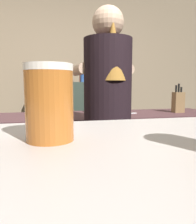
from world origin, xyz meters
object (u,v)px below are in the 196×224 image
(knife_block, at_px, (178,102))
(chefs_knife, at_px, (126,114))
(mixing_bowl, at_px, (41,114))
(bottle_olive_oil, at_px, (51,77))
(pint_glass_near, at_px, (49,103))
(bottle_vinegar, at_px, (82,75))
(bottle_hot_sauce, at_px, (37,76))
(bartender, at_px, (108,110))
(bottle_soy, at_px, (81,76))

(knife_block, height_order, chefs_knife, knife_block)
(mixing_bowl, xyz_separation_m, chefs_knife, (0.77, 0.03, -0.02))
(chefs_knife, xyz_separation_m, bottle_olive_oil, (-0.68, 1.46, 0.38))
(mixing_bowl, relative_size, pint_glass_near, 1.35)
(chefs_knife, xyz_separation_m, bottle_vinegar, (-0.22, 1.27, 0.41))
(bottle_vinegar, bearing_deg, bottle_hot_sauce, 171.86)
(bartender, xyz_separation_m, bottle_hot_sauce, (-0.59, 1.76, 0.30))
(bottle_olive_oil, bearing_deg, knife_block, -49.47)
(mixing_bowl, bearing_deg, knife_block, 2.32)
(bottle_hot_sauce, distance_m, bottle_olive_oil, 0.22)
(pint_glass_near, height_order, bottle_soy, bottle_soy)
(bottle_soy, bearing_deg, bartender, -91.74)
(knife_block, distance_m, pint_glass_near, 1.99)
(chefs_knife, xyz_separation_m, bottle_soy, (-0.23, 1.37, 0.40))
(pint_glass_near, distance_m, bottle_olive_oil, 3.00)
(chefs_knife, bearing_deg, pint_glass_near, -133.56)
(bartender, distance_m, bottle_soy, 1.80)
(mixing_bowl, bearing_deg, chefs_knife, 2.21)
(pint_glass_near, height_order, bottle_hot_sauce, bottle_hot_sauce)
(bartender, height_order, bottle_olive_oil, bartender)
(mixing_bowl, relative_size, chefs_knife, 0.76)
(bartender, height_order, bottle_vinegar, bartender)
(mixing_bowl, xyz_separation_m, bottle_olive_oil, (0.09, 1.49, 0.36))
(pint_glass_near, distance_m, bottle_hot_sauce, 2.91)
(pint_glass_near, height_order, bottle_vinegar, bottle_vinegar)
(mixing_bowl, bearing_deg, pint_glass_near, -86.71)
(bottle_hot_sauce, bearing_deg, chefs_knife, -57.40)
(bottle_vinegar, bearing_deg, mixing_bowl, -112.74)
(knife_block, xyz_separation_m, bottle_olive_oil, (-1.23, 1.44, 0.28))
(knife_block, distance_m, bottle_hot_sauce, 1.97)
(bottle_olive_oil, xyz_separation_m, bottle_vinegar, (0.45, -0.19, 0.02))
(mixing_bowl, relative_size, bottle_olive_oil, 0.91)
(bottle_hot_sauce, bearing_deg, pint_glass_near, -86.28)
(knife_block, bearing_deg, mixing_bowl, -177.68)
(knife_block, bearing_deg, chefs_knife, -177.53)
(pint_glass_near, relative_size, bottle_soy, 0.56)
(bartender, distance_m, knife_block, 0.93)
(bottle_olive_oil, bearing_deg, bartender, -77.95)
(bottle_olive_oil, distance_m, bottle_vinegar, 0.49)
(chefs_knife, relative_size, bottle_hot_sauce, 1.11)
(bottle_hot_sauce, xyz_separation_m, bottle_olive_oil, (0.19, 0.10, -0.01))
(mixing_bowl, distance_m, bottle_hot_sauce, 1.44)
(mixing_bowl, bearing_deg, bottle_olive_oil, 86.54)
(bartender, height_order, pint_glass_near, bartender)
(chefs_knife, distance_m, bottle_vinegar, 1.35)
(mixing_bowl, relative_size, bottle_soy, 0.76)
(pint_glass_near, bearing_deg, bottle_hot_sauce, 93.72)
(chefs_knife, bearing_deg, knife_block, -17.21)
(bottle_hot_sauce, bearing_deg, bartender, -71.52)
(knife_block, distance_m, bottle_soy, 1.58)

